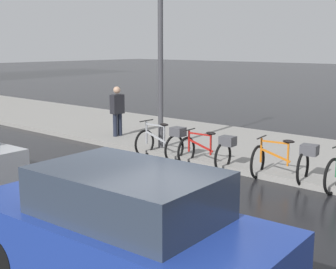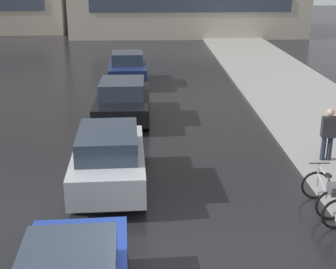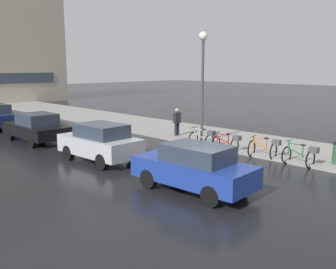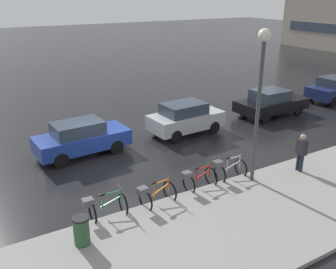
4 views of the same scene
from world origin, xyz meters
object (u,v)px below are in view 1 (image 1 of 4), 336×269
car_blue (120,230)px  pedestrian (117,110)px  bicycle_third (209,150)px  streetlamp (160,7)px  bicycle_second (286,161)px  bicycle_farthest (163,142)px

car_blue → pedestrian: (6.26, 6.83, 0.16)m
bicycle_third → streetlamp: bearing=73.9°
bicycle_second → streetlamp: size_ratio=0.24×
streetlamp → pedestrian: bearing=80.2°
bicycle_third → pedestrian: (0.98, 4.27, 0.47)m
bicycle_third → car_blue: (-5.28, -2.56, 0.31)m
bicycle_third → streetlamp: 4.09m
bicycle_second → bicycle_farthest: bearing=94.3°
bicycle_second → bicycle_farthest: (-0.25, 3.33, 0.00)m
bicycle_second → bicycle_third: bearing=96.5°
bicycle_farthest → streetlamp: (0.64, 0.66, 3.43)m
bicycle_farthest → pedestrian: pedestrian is taller
bicycle_third → pedestrian: bearing=77.0°
bicycle_second → pedestrian: bearing=82.9°
car_blue → bicycle_second: bearing=7.1°
car_blue → streetlamp: size_ratio=0.73×
bicycle_farthest → streetlamp: 3.55m
car_blue → pedestrian: bearing=47.5°
bicycle_farthest → car_blue: bearing=-142.6°
pedestrian → streetlamp: (-0.37, -2.16, 2.98)m
bicycle_second → bicycle_farthest: bicycle_farthest is taller
pedestrian → bicycle_second: bearing=-97.1°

